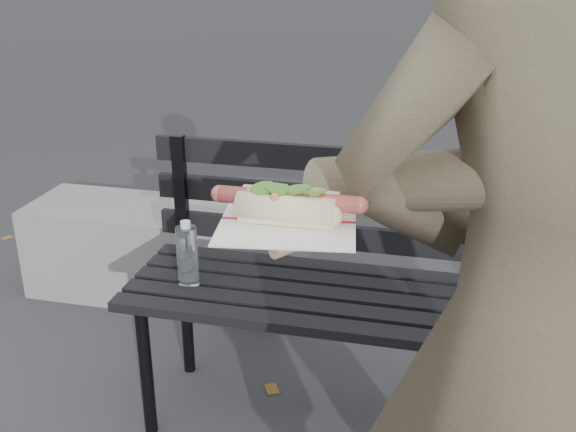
% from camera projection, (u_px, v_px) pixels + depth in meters
% --- Properties ---
extents(park_bench, '(1.50, 0.44, 0.88)m').
position_uv_depth(park_bench, '(372.00, 273.00, 2.04)').
color(park_bench, black).
rests_on(park_bench, ground).
extents(concrete_block, '(1.20, 0.40, 0.40)m').
position_uv_depth(concrete_block, '(167.00, 251.00, 2.94)').
color(concrete_block, slate).
rests_on(concrete_block, ground).
extents(person, '(0.69, 0.51, 1.75)m').
position_uv_depth(person, '(538.00, 347.00, 1.03)').
color(person, '#413B2B').
rests_on(person, ground).
extents(held_hotdog, '(0.62, 0.31, 0.20)m').
position_uv_depth(held_hotdog, '(425.00, 189.00, 0.95)').
color(held_hotdog, '#413B2B').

